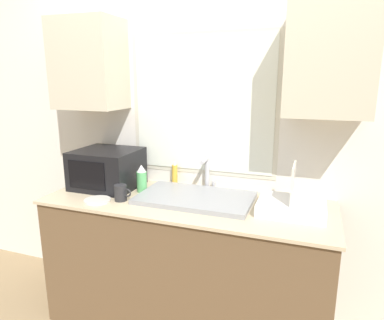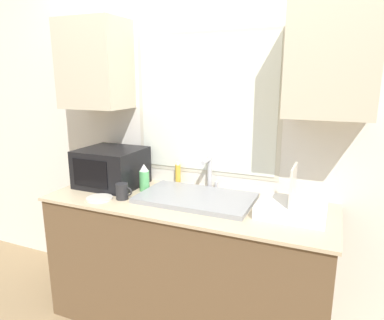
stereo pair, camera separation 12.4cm
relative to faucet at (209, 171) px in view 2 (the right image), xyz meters
The scene contains 10 objects.
countertop 0.64m from the faucet, 102.06° to the right, with size 1.84×0.68×0.88m.
wall_back 0.36m from the faucet, 134.09° to the left, with size 6.00×0.38×2.60m.
sink_basin 0.26m from the faucet, 91.14° to the right, with size 0.73×0.44×0.03m.
faucet is the anchor object (origin of this frame).
microwave 0.71m from the faucet, 165.15° to the right, with size 0.43×0.40×0.27m.
dish_rack 0.65m from the faucet, 22.47° to the right, with size 0.38×0.31×0.29m.
spray_bottle 0.46m from the faucet, 154.21° to the right, with size 0.07×0.07×0.19m.
soap_bottle 0.25m from the faucet, behind, with size 0.04×0.04×0.18m.
mug_near_sink 0.61m from the faucet, 138.11° to the right, with size 0.12×0.08×0.10m.
small_plate 0.76m from the faucet, 141.58° to the right, with size 0.17×0.17×0.01m.
Camera 2 is at (0.85, -1.57, 1.65)m, focal length 32.00 mm.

